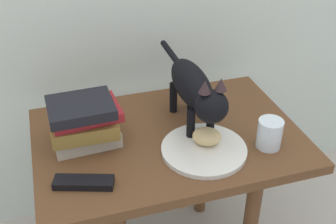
{
  "coord_description": "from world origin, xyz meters",
  "views": [
    {
      "loc": [
        -0.3,
        -0.97,
        1.29
      ],
      "look_at": [
        0.0,
        0.0,
        0.63
      ],
      "focal_mm": 45.94,
      "sensor_mm": 36.0,
      "label": 1
    }
  ],
  "objects_px": {
    "bread_roll": "(207,136)",
    "side_table": "(168,157)",
    "plate": "(204,150)",
    "tv_remote": "(84,182)",
    "cat": "(195,89)",
    "book_stack": "(84,122)",
    "candle_jar": "(269,135)"
  },
  "relations": [
    {
      "from": "cat",
      "to": "book_stack",
      "type": "distance_m",
      "value": 0.32
    },
    {
      "from": "book_stack",
      "to": "candle_jar",
      "type": "distance_m",
      "value": 0.52
    },
    {
      "from": "side_table",
      "to": "candle_jar",
      "type": "bearing_deg",
      "value": -27.68
    },
    {
      "from": "bread_roll",
      "to": "book_stack",
      "type": "distance_m",
      "value": 0.34
    },
    {
      "from": "bread_roll",
      "to": "tv_remote",
      "type": "height_order",
      "value": "bread_roll"
    },
    {
      "from": "plate",
      "to": "cat",
      "type": "distance_m",
      "value": 0.17
    },
    {
      "from": "side_table",
      "to": "bread_roll",
      "type": "xyz_separation_m",
      "value": [
        0.08,
        -0.09,
        0.12
      ]
    },
    {
      "from": "plate",
      "to": "bread_roll",
      "type": "xyz_separation_m",
      "value": [
        0.01,
        0.01,
        0.03
      ]
    },
    {
      "from": "cat",
      "to": "candle_jar",
      "type": "height_order",
      "value": "cat"
    },
    {
      "from": "bread_roll",
      "to": "tv_remote",
      "type": "xyz_separation_m",
      "value": [
        -0.35,
        -0.05,
        -0.03
      ]
    },
    {
      "from": "side_table",
      "to": "bread_roll",
      "type": "bearing_deg",
      "value": -46.83
    },
    {
      "from": "plate",
      "to": "candle_jar",
      "type": "relative_size",
      "value": 2.8
    },
    {
      "from": "plate",
      "to": "bread_roll",
      "type": "distance_m",
      "value": 0.04
    },
    {
      "from": "cat",
      "to": "bread_roll",
      "type": "bearing_deg",
      "value": -90.01
    },
    {
      "from": "plate",
      "to": "book_stack",
      "type": "height_order",
      "value": "book_stack"
    },
    {
      "from": "book_stack",
      "to": "tv_remote",
      "type": "bearing_deg",
      "value": -100.05
    },
    {
      "from": "side_table",
      "to": "tv_remote",
      "type": "bearing_deg",
      "value": -151.41
    },
    {
      "from": "plate",
      "to": "tv_remote",
      "type": "xyz_separation_m",
      "value": [
        -0.34,
        -0.04,
        0.0
      ]
    },
    {
      "from": "plate",
      "to": "book_stack",
      "type": "distance_m",
      "value": 0.34
    },
    {
      "from": "plate",
      "to": "cat",
      "type": "xyz_separation_m",
      "value": [
        0.01,
        0.12,
        0.13
      ]
    },
    {
      "from": "plate",
      "to": "candle_jar",
      "type": "xyz_separation_m",
      "value": [
        0.18,
        -0.03,
        0.03
      ]
    },
    {
      "from": "side_table",
      "to": "plate",
      "type": "relative_size",
      "value": 3.25
    },
    {
      "from": "bread_roll",
      "to": "side_table",
      "type": "bearing_deg",
      "value": 133.17
    },
    {
      "from": "cat",
      "to": "book_stack",
      "type": "bearing_deg",
      "value": 176.64
    },
    {
      "from": "cat",
      "to": "tv_remote",
      "type": "xyz_separation_m",
      "value": [
        -0.35,
        -0.16,
        -0.12
      ]
    },
    {
      "from": "bread_roll",
      "to": "cat",
      "type": "distance_m",
      "value": 0.14
    },
    {
      "from": "plate",
      "to": "tv_remote",
      "type": "relative_size",
      "value": 1.59
    },
    {
      "from": "tv_remote",
      "to": "candle_jar",
      "type": "bearing_deg",
      "value": 19.4
    },
    {
      "from": "cat",
      "to": "plate",
      "type": "bearing_deg",
      "value": -95.98
    },
    {
      "from": "bread_roll",
      "to": "book_stack",
      "type": "bearing_deg",
      "value": 158.87
    },
    {
      "from": "bread_roll",
      "to": "plate",
      "type": "bearing_deg",
      "value": -130.22
    },
    {
      "from": "side_table",
      "to": "candle_jar",
      "type": "relative_size",
      "value": 9.1
    }
  ]
}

